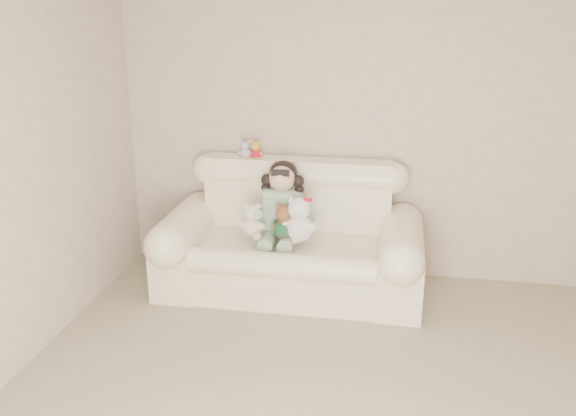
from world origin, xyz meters
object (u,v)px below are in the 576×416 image
Objects in this scene: cream_teddy at (253,217)px; seated_child at (282,201)px; brown_teddy at (285,218)px; white_cat at (299,215)px; sofa at (290,232)px.

seated_child is at bearing 37.70° from cream_teddy.
seated_child is 0.22m from brown_teddy.
seated_child is 1.96× the size of brown_teddy.
brown_teddy is 0.78× the size of white_cat.
sofa is 3.19× the size of seated_child.
sofa is at bearing 15.73° from cream_teddy.
sofa is 6.51× the size of cream_teddy.
white_cat is 0.38m from cream_teddy.
sofa is 0.26m from white_cat.
brown_teddy is 1.04× the size of cream_teddy.
seated_child is (-0.08, 0.08, 0.23)m from sofa.
cream_teddy is at bearing 167.66° from brown_teddy.
white_cat is (0.18, -0.22, -0.03)m from seated_child.
white_cat reaches higher than brown_teddy.
sofa reaches higher than white_cat.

